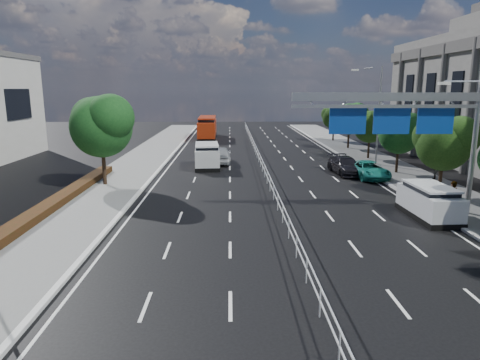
{
  "coord_description": "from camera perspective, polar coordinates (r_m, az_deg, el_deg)",
  "views": [
    {
      "loc": [
        -2.79,
        -12.96,
        7.03
      ],
      "look_at": [
        -2.27,
        8.63,
        2.4
      ],
      "focal_mm": 32.0,
      "sensor_mm": 36.0,
      "label": 1
    }
  ],
  "objects": [
    {
      "name": "far_tree_d",
      "position": [
        31.0,
        25.66,
        4.73
      ],
      "size": [
        3.85,
        3.59,
        5.34
      ],
      "color": "black",
      "rests_on": "ground"
    },
    {
      "name": "white_minivan",
      "position": [
        38.85,
        -4.43,
        3.24
      ],
      "size": [
        2.49,
        5.13,
        2.17
      ],
      "rotation": [
        0.0,
        0.0,
        0.07
      ],
      "color": "black",
      "rests_on": "ground"
    },
    {
      "name": "far_tree_h",
      "position": [
        59.24,
        12.47,
        8.34
      ],
      "size": [
        3.41,
        3.18,
        4.91
      ],
      "color": "black",
      "rests_on": "ground"
    },
    {
      "name": "far_tree_e",
      "position": [
        37.81,
        20.55,
        6.07
      ],
      "size": [
        3.63,
        3.38,
        5.13
      ],
      "color": "black",
      "rests_on": "ground"
    },
    {
      "name": "median_fence",
      "position": [
        36.16,
        3.08,
        1.72
      ],
      "size": [
        0.05,
        85.0,
        1.02
      ],
      "color": "silver",
      "rests_on": "ground"
    },
    {
      "name": "parked_car_dark",
      "position": [
        36.93,
        13.89,
        1.9
      ],
      "size": [
        2.43,
        5.06,
        1.42
      ],
      "primitive_type": "imported",
      "rotation": [
        0.0,
        0.0,
        0.09
      ],
      "color": "black",
      "rests_on": "ground"
    },
    {
      "name": "parked_car_teal",
      "position": [
        35.67,
        16.77,
        1.32
      ],
      "size": [
        2.63,
        5.0,
        1.34
      ],
      "primitive_type": "imported",
      "rotation": [
        0.0,
        0.0,
        0.09
      ],
      "color": "#1B7D70",
      "rests_on": "ground"
    },
    {
      "name": "kerb_near",
      "position": [
        15.97,
        -24.99,
        -14.96
      ],
      "size": [
        0.25,
        140.0,
        0.15
      ],
      "primitive_type": "cube",
      "color": "silver",
      "rests_on": "ground"
    },
    {
      "name": "streetlight_far",
      "position": [
        41.2,
        17.68,
        9.01
      ],
      "size": [
        2.78,
        2.4,
        9.0
      ],
      "color": "gray",
      "rests_on": "ground"
    },
    {
      "name": "pedestrian_b",
      "position": [
        36.43,
        24.74,
        1.65
      ],
      "size": [
        1.15,
        1.02,
        1.96
      ],
      "primitive_type": "imported",
      "rotation": [
        0.0,
        0.0,
        2.8
      ],
      "color": "gray",
      "rests_on": "sidewalk_far"
    },
    {
      "name": "red_bus",
      "position": [
        62.16,
        -4.38,
        7.06
      ],
      "size": [
        2.57,
        10.29,
        3.06
      ],
      "rotation": [
        0.0,
        0.0,
        0.01
      ],
      "color": "black",
      "rests_on": "ground"
    },
    {
      "name": "near_tree_back",
      "position": [
        32.34,
        -17.94,
        7.23
      ],
      "size": [
        4.84,
        4.51,
        6.69
      ],
      "color": "black",
      "rests_on": "ground"
    },
    {
      "name": "silver_minivan",
      "position": [
        25.81,
        23.92,
        -2.67
      ],
      "size": [
        2.05,
        4.55,
        1.86
      ],
      "rotation": [
        0.0,
        0.0,
        0.03
      ],
      "color": "black",
      "rests_on": "ground"
    },
    {
      "name": "pedestrian_a",
      "position": [
        26.63,
        26.42,
        -2.09
      ],
      "size": [
        0.76,
        0.58,
        1.88
      ],
      "primitive_type": "imported",
      "rotation": [
        0.0,
        0.0,
        3.35
      ],
      "color": "gray",
      "rests_on": "sidewalk_far"
    },
    {
      "name": "far_tree_g",
      "position": [
        51.97,
        14.45,
        8.12
      ],
      "size": [
        3.96,
        3.69,
        5.45
      ],
      "color": "black",
      "rests_on": "ground"
    },
    {
      "name": "far_tree_f",
      "position": [
        44.84,
        17.01,
        7.06
      ],
      "size": [
        3.52,
        3.28,
        5.02
      ],
      "color": "black",
      "rests_on": "ground"
    },
    {
      "name": "near_car_dark",
      "position": [
        75.96,
        -4.71,
        7.3
      ],
      "size": [
        2.06,
        4.49,
        1.43
      ],
      "primitive_type": "imported",
      "rotation": [
        0.0,
        0.0,
        3.27
      ],
      "color": "black",
      "rests_on": "ground"
    },
    {
      "name": "near_car_silver",
      "position": [
        41.01,
        -2.64,
        3.39
      ],
      "size": [
        1.96,
        4.84,
        1.65
      ],
      "primitive_type": "imported",
      "rotation": [
        0.0,
        0.0,
        3.14
      ],
      "color": "#9DA0A4",
      "rests_on": "ground"
    },
    {
      "name": "ground",
      "position": [
        15.01,
        9.9,
        -16.04
      ],
      "size": [
        160.0,
        160.0,
        0.0
      ],
      "primitive_type": "plane",
      "color": "black",
      "rests_on": "ground"
    },
    {
      "name": "overhead_gantry",
      "position": [
        24.95,
        21.31,
        8.01
      ],
      "size": [
        10.24,
        0.38,
        7.45
      ],
      "color": "gray",
      "rests_on": "ground"
    }
  ]
}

